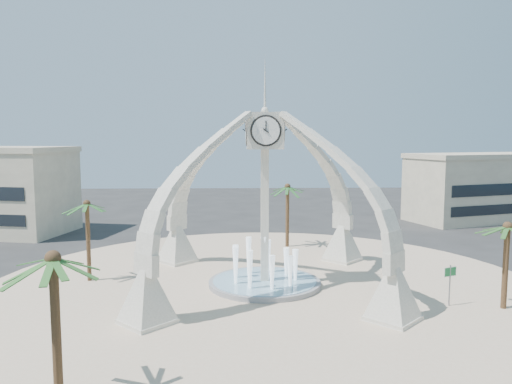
{
  "coord_description": "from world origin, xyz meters",
  "views": [
    {
      "loc": [
        -1.84,
        -34.74,
        10.58
      ],
      "look_at": [
        -0.55,
        2.0,
        6.57
      ],
      "focal_mm": 35.0,
      "sensor_mm": 36.0,
      "label": 1
    }
  ],
  "objects_px": {
    "clock_tower": "(265,196)",
    "palm_north": "(288,188)",
    "palm_east": "(508,228)",
    "palm_west": "(87,205)",
    "street_sign": "(450,277)",
    "palm_south": "(53,261)",
    "fountain": "(265,282)"
  },
  "relations": [
    {
      "from": "clock_tower",
      "to": "palm_east",
      "type": "distance_m",
      "value": 15.57
    },
    {
      "from": "fountain",
      "to": "street_sign",
      "type": "height_order",
      "value": "fountain"
    },
    {
      "from": "palm_west",
      "to": "street_sign",
      "type": "distance_m",
      "value": 25.41
    },
    {
      "from": "palm_north",
      "to": "palm_east",
      "type": "bearing_deg",
      "value": -57.19
    },
    {
      "from": "palm_north",
      "to": "street_sign",
      "type": "bearing_deg",
      "value": -64.14
    },
    {
      "from": "clock_tower",
      "to": "street_sign",
      "type": "bearing_deg",
      "value": -22.66
    },
    {
      "from": "palm_east",
      "to": "street_sign",
      "type": "height_order",
      "value": "palm_east"
    },
    {
      "from": "clock_tower",
      "to": "fountain",
      "type": "bearing_deg",
      "value": 90.0
    },
    {
      "from": "street_sign",
      "to": "palm_north",
      "type": "bearing_deg",
      "value": 93.53
    },
    {
      "from": "clock_tower",
      "to": "palm_north",
      "type": "xyz_separation_m",
      "value": [
        2.87,
        12.8,
        -0.68
      ]
    },
    {
      "from": "palm_east",
      "to": "palm_north",
      "type": "bearing_deg",
      "value": 122.81
    },
    {
      "from": "palm_east",
      "to": "street_sign",
      "type": "bearing_deg",
      "value": 169.72
    },
    {
      "from": "fountain",
      "to": "palm_east",
      "type": "height_order",
      "value": "palm_east"
    },
    {
      "from": "fountain",
      "to": "palm_east",
      "type": "xyz_separation_m",
      "value": [
        14.56,
        -5.33,
        4.83
      ]
    },
    {
      "from": "fountain",
      "to": "palm_north",
      "type": "relative_size",
      "value": 1.21
    },
    {
      "from": "palm_north",
      "to": "palm_south",
      "type": "xyz_separation_m",
      "value": [
        -11.92,
        -28.36,
        0.03
      ]
    },
    {
      "from": "clock_tower",
      "to": "palm_east",
      "type": "height_order",
      "value": "clock_tower"
    },
    {
      "from": "clock_tower",
      "to": "palm_west",
      "type": "height_order",
      "value": "clock_tower"
    },
    {
      "from": "palm_north",
      "to": "palm_south",
      "type": "distance_m",
      "value": 30.77
    },
    {
      "from": "palm_east",
      "to": "street_sign",
      "type": "xyz_separation_m",
      "value": [
        -3.18,
        0.58,
        -3.21
      ]
    },
    {
      "from": "fountain",
      "to": "palm_east",
      "type": "bearing_deg",
      "value": -20.1
    },
    {
      "from": "clock_tower",
      "to": "palm_north",
      "type": "bearing_deg",
      "value": 77.35
    },
    {
      "from": "palm_east",
      "to": "palm_north",
      "type": "xyz_separation_m",
      "value": [
        -11.69,
        18.13,
        0.69
      ]
    },
    {
      "from": "fountain",
      "to": "clock_tower",
      "type": "bearing_deg",
      "value": -90.0
    },
    {
      "from": "palm_west",
      "to": "palm_south",
      "type": "bearing_deg",
      "value": -77.39
    },
    {
      "from": "palm_east",
      "to": "palm_west",
      "type": "bearing_deg",
      "value": 165.69
    },
    {
      "from": "palm_west",
      "to": "street_sign",
      "type": "relative_size",
      "value": 2.41
    },
    {
      "from": "fountain",
      "to": "palm_west",
      "type": "relative_size",
      "value": 1.24
    },
    {
      "from": "palm_west",
      "to": "palm_north",
      "type": "distance_m",
      "value": 19.3
    },
    {
      "from": "fountain",
      "to": "street_sign",
      "type": "relative_size",
      "value": 3.0
    },
    {
      "from": "clock_tower",
      "to": "street_sign",
      "type": "relative_size",
      "value": 6.72
    },
    {
      "from": "palm_west",
      "to": "street_sign",
      "type": "xyz_separation_m",
      "value": [
        24.29,
        -6.43,
        -3.8
      ]
    }
  ]
}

